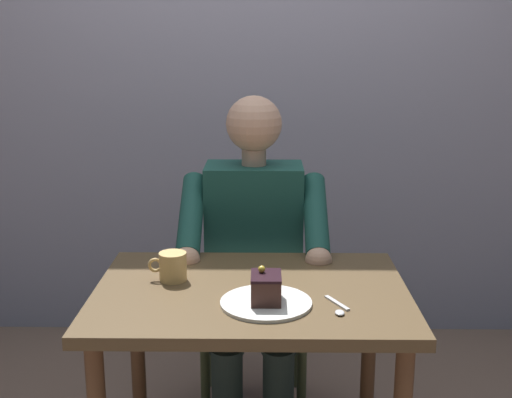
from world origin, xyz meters
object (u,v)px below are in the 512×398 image
object	(u,v)px
chair	(254,284)
coffee_cup	(172,266)
cake_slice	(266,288)
dessert_spoon	(338,308)
dining_table	(251,322)
seated_person	(254,262)

from	to	relation	value
chair	coffee_cup	bearing A→B (deg)	67.13
chair	cake_slice	world-z (taller)	chair
dessert_spoon	chair	bearing A→B (deg)	-72.95
dining_table	coffee_cup	size ratio (longest dim) A/B	7.81
coffee_cup	chair	bearing A→B (deg)	-112.87
cake_slice	dessert_spoon	world-z (taller)	cake_slice
dessert_spoon	dining_table	bearing A→B (deg)	-31.68
chair	seated_person	xyz separation A→B (m)	(0.00, 0.17, 0.16)
seated_person	dessert_spoon	size ratio (longest dim) A/B	9.11
cake_slice	chair	bearing A→B (deg)	-86.69
seated_person	cake_slice	xyz separation A→B (m)	(-0.04, 0.59, 0.13)
chair	dessert_spoon	bearing A→B (deg)	107.05
dining_table	chair	size ratio (longest dim) A/B	1.02
chair	dessert_spoon	size ratio (longest dim) A/B	6.57
seated_person	cake_slice	size ratio (longest dim) A/B	11.89
dining_table	cake_slice	bearing A→B (deg)	110.51
chair	cake_slice	size ratio (longest dim) A/B	8.57
chair	seated_person	bearing A→B (deg)	90.00
seated_person	cake_slice	world-z (taller)	seated_person
coffee_cup	dessert_spoon	xyz separation A→B (m)	(-0.49, 0.22, -0.04)
seated_person	cake_slice	bearing A→B (deg)	94.27
seated_person	dessert_spoon	xyz separation A→B (m)	(-0.24, 0.62, 0.09)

